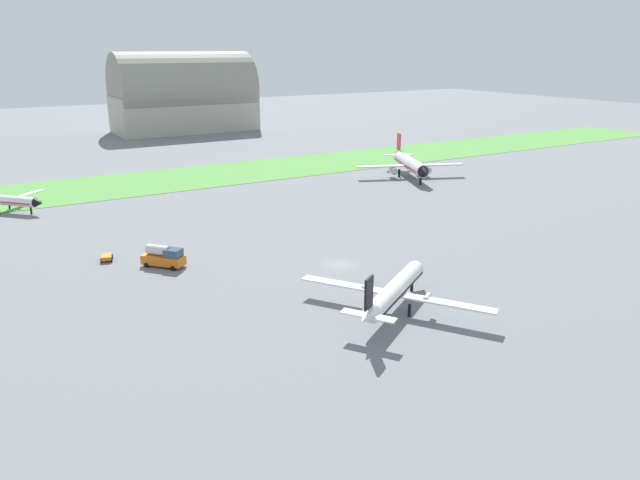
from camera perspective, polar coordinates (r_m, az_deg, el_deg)
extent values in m
plane|color=slate|center=(92.53, 1.77, -2.35)|extent=(600.00, 600.00, 0.00)
cube|color=#549342|center=(157.70, -12.90, 5.67)|extent=(360.00, 28.00, 0.08)
cylinder|color=silver|center=(155.83, 8.52, 7.11)|extent=(10.73, 20.30, 3.15)
cone|color=black|center=(145.11, 9.82, 6.26)|extent=(3.94, 3.82, 3.09)
cone|color=silver|center=(167.13, 7.33, 8.00)|extent=(4.15, 4.79, 2.84)
cube|color=red|center=(155.87, 8.51, 7.02)|extent=(10.35, 19.26, 0.44)
cube|color=silver|center=(158.59, 10.85, 6.97)|extent=(13.50, 7.06, 0.32)
cube|color=silver|center=(154.62, 5.99, 6.91)|extent=(13.50, 7.06, 0.32)
cylinder|color=#B7BABF|center=(158.01, 9.97, 6.56)|extent=(2.91, 3.84, 1.73)
cylinder|color=#B7BABF|center=(155.47, 6.87, 6.52)|extent=(2.91, 3.84, 1.73)
cube|color=red|center=(166.04, 7.43, 9.15)|extent=(1.33, 2.53, 4.59)
cube|color=silver|center=(167.16, 8.05, 7.95)|extent=(4.37, 3.11, 0.25)
cube|color=silver|center=(166.07, 6.71, 7.94)|extent=(4.37, 3.11, 0.25)
cylinder|color=black|center=(148.29, 9.43, 5.51)|extent=(0.57, 0.57, 2.01)
cylinder|color=black|center=(158.39, 9.19, 6.29)|extent=(0.57, 0.57, 2.01)
cylinder|color=black|center=(156.97, 7.45, 6.27)|extent=(0.57, 0.57, 2.01)
cylinder|color=white|center=(137.10, -27.54, 3.35)|extent=(11.42, 12.10, 2.03)
cone|color=black|center=(131.67, -24.97, 3.18)|extent=(2.84, 2.84, 1.99)
cube|color=red|center=(137.14, -27.53, 3.28)|extent=(10.90, 11.53, 0.28)
cube|color=white|center=(141.39, -26.11, 3.78)|extent=(9.15, 8.63, 0.20)
cylinder|color=#B7BABF|center=(139.58, -26.48, 3.57)|extent=(1.58, 1.63, 0.65)
cylinder|color=black|center=(133.39, -25.53, 2.51)|extent=(0.37, 0.37, 1.42)
cylinder|color=black|center=(139.57, -27.19, 2.89)|extent=(0.37, 0.37, 1.42)
cylinder|color=white|center=(76.62, 7.11, -4.64)|extent=(15.13, 10.99, 2.30)
cone|color=black|center=(84.83, 9.17, -2.49)|extent=(3.16, 3.15, 2.26)
cone|color=white|center=(68.16, 4.42, -7.21)|extent=(3.83, 3.50, 2.07)
cube|color=black|center=(76.69, 7.11, -4.76)|extent=(14.39, 10.53, 0.32)
cube|color=white|center=(78.46, 2.61, -4.28)|extent=(8.27, 11.48, 0.23)
cube|color=white|center=(74.76, 11.59, -5.79)|extent=(8.27, 11.48, 0.23)
cylinder|color=#B7BABF|center=(78.21, 4.34, -4.39)|extent=(1.94, 1.62, 0.74)
cylinder|color=#B7BABF|center=(75.86, 10.05, -5.35)|extent=(1.94, 1.62, 0.74)
cube|color=black|center=(67.47, 4.62, -4.98)|extent=(1.89, 1.36, 3.68)
cube|color=white|center=(69.12, 3.31, -6.87)|extent=(2.92, 3.45, 0.18)
cube|color=white|center=(68.07, 5.83, -7.35)|extent=(2.92, 3.45, 0.18)
cylinder|color=black|center=(83.46, 8.63, -4.24)|extent=(0.41, 0.41, 1.61)
cylinder|color=black|center=(77.08, 5.17, -6.01)|extent=(0.41, 0.41, 1.61)
cylinder|color=black|center=(75.75, 8.40, -6.58)|extent=(0.41, 0.41, 1.61)
cube|color=orange|center=(94.55, -14.52, -1.81)|extent=(6.08, 6.48, 1.40)
cylinder|color=silver|center=(94.50, -14.98, -0.91)|extent=(3.51, 3.70, 1.54)
cube|color=#334C60|center=(93.20, -13.63, -1.18)|extent=(3.06, 3.09, 1.20)
cylinder|color=black|center=(94.58, -12.93, -2.13)|extent=(0.65, 0.69, 0.70)
cylinder|color=black|center=(92.67, -13.68, -2.60)|extent=(0.65, 0.69, 0.70)
cylinder|color=black|center=(96.92, -15.25, -1.82)|extent=(0.65, 0.69, 0.70)
cylinder|color=black|center=(95.06, -16.03, -2.28)|extent=(0.65, 0.69, 0.70)
cube|color=orange|center=(99.76, -19.44, -1.50)|extent=(2.08, 2.71, 0.55)
cylinder|color=black|center=(99.00, -19.02, -1.77)|extent=(0.42, 0.74, 0.70)
cylinder|color=black|center=(99.12, -19.88, -1.84)|extent=(0.42, 0.74, 0.70)
cylinder|color=black|center=(100.59, -18.98, -1.46)|extent=(0.42, 0.74, 0.70)
cylinder|color=black|center=(100.71, -19.83, -1.53)|extent=(0.42, 0.74, 0.70)
cube|color=#B2AD9E|center=(248.51, -12.58, 11.57)|extent=(53.12, 24.93, 13.94)
cylinder|color=gray|center=(247.75, -12.73, 13.74)|extent=(52.06, 27.43, 27.43)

